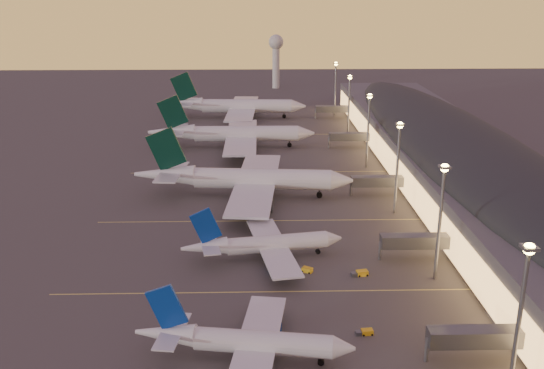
# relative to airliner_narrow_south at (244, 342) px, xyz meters

# --- Properties ---
(ground) EXTENTS (700.00, 700.00, 0.00)m
(ground) POSITION_rel_airliner_narrow_south_xyz_m (4.60, 28.78, -3.46)
(ground) COLOR #403E3B
(airliner_narrow_south) EXTENTS (37.44, 33.75, 13.38)m
(airliner_narrow_south) POSITION_rel_airliner_narrow_south_xyz_m (0.00, 0.00, 0.00)
(airliner_narrow_south) COLOR silver
(airliner_narrow_south) RESTS_ON ground
(airliner_narrow_north) EXTENTS (37.71, 34.08, 13.49)m
(airliner_narrow_north) POSITION_rel_airliner_narrow_south_xyz_m (3.76, 40.05, 0.03)
(airliner_narrow_north) COLOR silver
(airliner_narrow_north) RESTS_ON ground
(airliner_wide_near) EXTENTS (65.75, 60.13, 21.03)m
(airliner_wide_near) POSITION_rel_airliner_narrow_south_xyz_m (-1.67, 84.16, 1.96)
(airliner_wide_near) COLOR silver
(airliner_wide_near) RESTS_ON ground
(airliner_wide_mid) EXTENTS (64.82, 58.77, 20.81)m
(airliner_wide_mid) POSITION_rel_airliner_narrow_south_xyz_m (-7.26, 142.62, 1.90)
(airliner_wide_mid) COLOR silver
(airliner_wide_mid) RESTS_ON ground
(airliner_wide_far) EXTENTS (68.73, 62.60, 22.00)m
(airliner_wide_far) POSITION_rel_airliner_narrow_south_xyz_m (-8.16, 198.78, 2.21)
(airliner_wide_far) COLOR silver
(airliner_wide_far) RESTS_ON ground
(terminal_building) EXTENTS (56.35, 255.00, 17.46)m
(terminal_building) POSITION_rel_airliner_narrow_south_xyz_m (66.43, 101.25, 5.32)
(terminal_building) COLOR #4E4E53
(terminal_building) RESTS_ON ground
(light_masts) EXTENTS (2.20, 217.20, 25.90)m
(light_masts) POSITION_rel_airliner_narrow_south_xyz_m (40.60, 93.78, 14.10)
(light_masts) COLOR slate
(light_masts) RESTS_ON ground
(radar_tower) EXTENTS (9.00, 9.00, 32.50)m
(radar_tower) POSITION_rel_airliner_narrow_south_xyz_m (14.60, 288.78, 18.42)
(radar_tower) COLOR silver
(radar_tower) RESTS_ON ground
(lane_markings) EXTENTS (90.00, 180.36, 0.00)m
(lane_markings) POSITION_rel_airliner_narrow_south_xyz_m (4.60, 68.78, -3.45)
(lane_markings) COLOR #D8C659
(lane_markings) RESTS_ON ground
(baggage_tug_b) EXTENTS (3.29, 1.63, 0.95)m
(baggage_tug_b) POSITION_rel_airliner_narrow_south_xyz_m (21.75, 7.24, -3.02)
(baggage_tug_b) COLOR yellow
(baggage_tug_b) RESTS_ON ground
(baggage_tug_c) EXTENTS (3.62, 2.92, 1.02)m
(baggage_tug_c) POSITION_rel_airliner_narrow_south_xyz_m (12.98, 32.99, -2.99)
(baggage_tug_c) COLOR yellow
(baggage_tug_c) RESTS_ON ground
(baggage_tug_d) EXTENTS (3.94, 2.20, 1.11)m
(baggage_tug_d) POSITION_rel_airliner_narrow_south_xyz_m (24.74, 30.75, -2.95)
(baggage_tug_d) COLOR yellow
(baggage_tug_d) RESTS_ON ground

